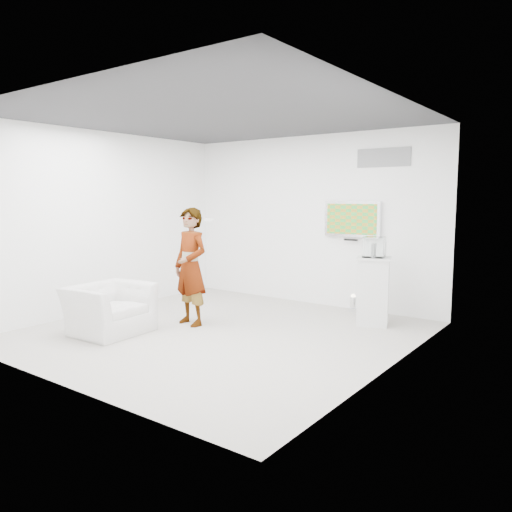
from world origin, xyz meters
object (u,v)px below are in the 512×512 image
object	(u,v)px
floor_uplight	(353,303)
tv	(352,219)
person	(191,267)
pedestal	(373,291)
armchair	(109,309)

from	to	relation	value
floor_uplight	tv	bearing A→B (deg)	132.25
person	floor_uplight	world-z (taller)	person
tv	pedestal	size ratio (longest dim) A/B	0.98
tv	person	world-z (taller)	tv
pedestal	person	bearing A→B (deg)	-143.72
person	pedestal	distance (m)	2.77
tv	pedestal	distance (m)	1.46
pedestal	floor_uplight	xyz separation A→B (m)	(-0.61, 0.63, -0.37)
armchair	floor_uplight	size ratio (longest dim) A/B	3.84
tv	floor_uplight	size ratio (longest dim) A/B	3.62
tv	floor_uplight	world-z (taller)	tv
floor_uplight	pedestal	bearing A→B (deg)	-45.62
person	armchair	bearing A→B (deg)	-112.96
person	floor_uplight	xyz separation A→B (m)	(1.60, 2.25, -0.74)
person	floor_uplight	bearing A→B (deg)	63.01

